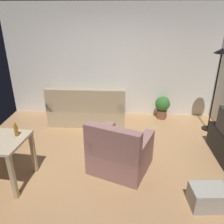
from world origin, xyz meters
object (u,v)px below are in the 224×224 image
Objects in this scene: storage_box at (208,197)px; bottle_amber at (16,130)px; couch at (88,110)px; potted_plant at (162,106)px; armchair at (119,153)px; torchiere_lamp at (219,68)px.

storage_box is 2.27× the size of bottle_amber.
couch reaches higher than potted_plant.
bottle_amber is at bearing 32.14° from armchair.
torchiere_lamp reaches higher than potted_plant.
potted_plant is at bearing 43.14° from bottle_amber.
armchair is at bearing -141.75° from torchiere_lamp.
storage_box is (1.23, -0.74, -0.17)m from armchair.
bottle_amber reaches higher than couch.
bottle_amber is at bearing 70.54° from couch.
torchiere_lamp reaches higher than storage_box.
storage_box is at bearing -108.08° from torchiere_lamp.
couch and armchair have the same top height.
couch is at bearing 128.78° from storage_box.
armchair is at bearing 10.24° from bottle_amber.
potted_plant is 3.53m from bottle_amber.
couch is 3.01m from torchiere_lamp.
bottle_amber is (-3.53, -1.85, -0.56)m from torchiere_lamp.
bottle_amber is (-1.54, -0.28, 0.53)m from armchair.
torchiere_lamp is at bearing 71.92° from storage_box.
bottle_amber is (-2.55, -2.39, 0.52)m from potted_plant.
potted_plant is 1.19× the size of storage_box.
torchiere_lamp is 3.18× the size of potted_plant.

